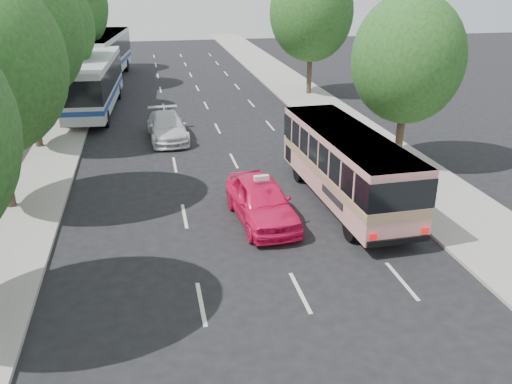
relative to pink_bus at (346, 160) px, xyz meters
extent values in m
plane|color=black|center=(-4.50, -4.00, -1.83)|extent=(120.00, 120.00, 0.00)
cube|color=#9E998E|center=(-13.00, 16.00, -1.75)|extent=(4.00, 90.00, 0.15)
cube|color=#9E998E|center=(4.00, 16.00, -1.77)|extent=(4.00, 90.00, 0.12)
cube|color=#9E998E|center=(-14.80, 16.00, -0.93)|extent=(0.30, 90.00, 1.50)
cylinder|color=#38281E|center=(-13.00, 2.00, -0.02)|extent=(0.36, 0.36, 3.61)
cylinder|color=#38281E|center=(-13.20, 10.00, 0.07)|extent=(0.36, 0.36, 3.80)
ellipsoid|color=#214318|center=(-13.20, 10.00, 4.07)|extent=(6.00, 6.00, 6.90)
sphere|color=#214318|center=(-12.80, 9.70, 5.27)|extent=(3.90, 3.90, 3.90)
cylinder|color=#38281E|center=(-13.10, 18.00, -0.08)|extent=(0.36, 0.36, 3.50)
ellipsoid|color=#214318|center=(-13.10, 18.00, 3.60)|extent=(5.52, 5.52, 6.35)
sphere|color=#214318|center=(-12.70, 17.70, 4.70)|extent=(3.59, 3.59, 3.59)
cylinder|color=#38281E|center=(-13.00, 26.00, 0.17)|extent=(0.36, 0.36, 3.99)
ellipsoid|color=#214318|center=(-13.00, 26.00, 4.37)|extent=(6.30, 6.30, 7.24)
cylinder|color=#38281E|center=(-13.20, 34.00, 0.03)|extent=(0.36, 0.36, 3.72)
ellipsoid|color=#214318|center=(-13.20, 34.00, 3.95)|extent=(5.88, 5.88, 6.76)
cylinder|color=#38281E|center=(4.20, 4.00, -0.21)|extent=(0.36, 0.36, 3.23)
ellipsoid|color=#214318|center=(4.20, 4.00, 3.19)|extent=(5.10, 5.10, 5.87)
sphere|color=#214318|center=(4.60, 3.70, 4.21)|extent=(3.32, 3.31, 3.31)
cylinder|color=#38281E|center=(4.50, 20.00, 0.07)|extent=(0.36, 0.36, 3.80)
ellipsoid|color=#214318|center=(4.50, 20.00, 4.07)|extent=(6.00, 6.00, 6.90)
cube|color=#D98D8C|center=(0.00, 0.00, -0.12)|extent=(2.64, 9.27, 2.46)
cube|color=#9E7A59|center=(0.00, 0.00, -0.41)|extent=(2.68, 9.29, 0.32)
cube|color=black|center=(0.00, 0.00, 0.33)|extent=(2.69, 9.30, 1.01)
cube|color=#D98D8C|center=(0.00, 0.00, 1.04)|extent=(2.66, 9.29, 0.15)
cylinder|color=black|center=(-1.10, 2.72, -1.35)|extent=(0.31, 0.97, 0.96)
cylinder|color=black|center=(0.89, 2.79, -1.35)|extent=(0.31, 0.97, 0.96)
cylinder|color=black|center=(-0.88, -3.16, -1.35)|extent=(0.31, 0.97, 0.96)
cylinder|color=black|center=(1.12, -3.08, -1.35)|extent=(0.31, 0.97, 0.96)
imported|color=#F21554|center=(-3.61, -1.00, -1.01)|extent=(2.30, 4.94, 1.64)
imported|color=silver|center=(-6.50, 10.35, -1.12)|extent=(2.28, 5.00, 1.42)
cube|color=silver|center=(-10.80, 17.72, 0.18)|extent=(3.16, 11.75, 2.95)
cube|color=black|center=(-10.80, 17.72, 0.54)|extent=(3.21, 11.78, 1.45)
cube|color=navy|center=(-10.80, 17.72, -0.57)|extent=(3.20, 11.77, 0.29)
cube|color=silver|center=(-10.80, 17.72, 1.59)|extent=(3.18, 11.77, 0.14)
cylinder|color=black|center=(-11.66, 21.45, -1.30)|extent=(0.37, 1.08, 1.07)
cylinder|color=black|center=(-9.50, 21.32, -1.30)|extent=(0.37, 1.08, 1.07)
cylinder|color=black|center=(-12.13, 13.72, -1.30)|extent=(0.37, 1.08, 1.07)
cylinder|color=black|center=(-9.96, 13.59, -1.30)|extent=(0.37, 1.08, 1.07)
cube|color=silver|center=(-10.80, 29.16, 0.34)|extent=(4.19, 12.78, 3.19)
cube|color=black|center=(-10.80, 29.16, 0.73)|extent=(4.25, 12.81, 1.57)
cube|color=navy|center=(-10.80, 29.16, -0.47)|extent=(4.24, 12.80, 0.31)
cube|color=silver|center=(-10.80, 29.16, 1.86)|extent=(4.22, 12.80, 0.15)
cylinder|color=black|center=(-11.48, 33.25, -1.25)|extent=(0.47, 1.18, 1.15)
cylinder|color=black|center=(-9.14, 32.96, -1.25)|extent=(0.47, 1.18, 1.15)
cylinder|color=black|center=(-12.52, 24.95, -1.25)|extent=(0.47, 1.18, 1.15)
cylinder|color=black|center=(-10.17, 24.66, -1.25)|extent=(0.47, 1.18, 1.15)
cube|color=silver|center=(-3.61, -1.00, -0.10)|extent=(0.56, 0.22, 0.18)
camera|label=1|loc=(-7.45, -18.99, 6.92)|focal=38.00mm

